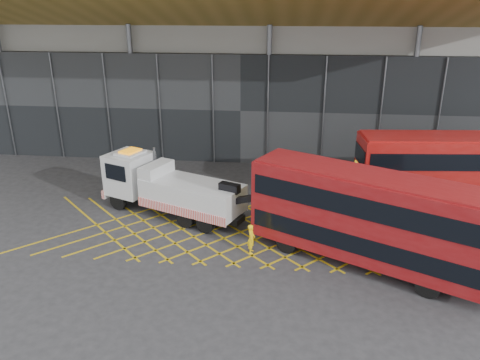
# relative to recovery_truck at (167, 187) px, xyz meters

# --- Properties ---
(ground_plane) EXTENTS (120.00, 120.00, 0.00)m
(ground_plane) POSITION_rel_recovery_truck_xyz_m (1.21, -1.90, -1.63)
(ground_plane) COLOR #2B2B2D
(road_markings) EXTENTS (24.76, 7.16, 0.01)m
(road_markings) POSITION_rel_recovery_truck_xyz_m (5.21, -1.90, -1.62)
(road_markings) COLOR gold
(road_markings) RESTS_ON ground_plane
(construction_building) EXTENTS (55.00, 23.97, 18.00)m
(construction_building) POSITION_rel_recovery_truck_xyz_m (3.13, 16.49, 7.35)
(construction_building) COLOR gray
(construction_building) RESTS_ON ground_plane
(recovery_truck) EXTENTS (9.80, 5.57, 3.52)m
(recovery_truck) POSITION_rel_recovery_truck_xyz_m (0.00, 0.00, 0.00)
(recovery_truck) COLOR black
(recovery_truck) RESTS_ON ground_plane
(bus_towed) EXTENTS (10.84, 7.31, 4.46)m
(bus_towed) POSITION_rel_recovery_truck_xyz_m (10.44, -4.40, 0.85)
(bus_towed) COLOR maroon
(bus_towed) RESTS_ON ground_plane
(bus_second) EXTENTS (11.33, 3.55, 4.54)m
(bus_second) POSITION_rel_recovery_truck_xyz_m (16.38, 2.22, 0.89)
(bus_second) COLOR #9E0F0C
(bus_second) RESTS_ON ground_plane
(worker) EXTENTS (0.38, 0.56, 1.50)m
(worker) POSITION_rel_recovery_truck_xyz_m (5.14, -3.98, -0.87)
(worker) COLOR yellow
(worker) RESTS_ON ground_plane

